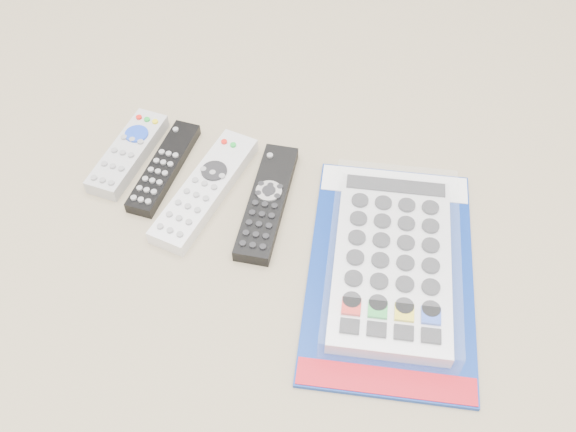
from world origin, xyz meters
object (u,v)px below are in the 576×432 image
(remote_small_grey, at_px, (128,153))
(remote_slim_black, at_px, (164,167))
(remote_large_black, at_px, (267,202))
(jumbo_remote_packaged, at_px, (392,260))
(remote_silver_dvd, at_px, (205,189))

(remote_small_grey, xyz_separation_m, remote_slim_black, (0.06, -0.01, -0.00))
(remote_large_black, distance_m, jumbo_remote_packaged, 0.19)
(remote_large_black, bearing_deg, remote_silver_dvd, 177.55)
(remote_silver_dvd, distance_m, remote_large_black, 0.09)
(remote_slim_black, height_order, remote_silver_dvd, remote_silver_dvd)
(remote_slim_black, bearing_deg, remote_large_black, -5.63)
(remote_small_grey, height_order, jumbo_remote_packaged, jumbo_remote_packaged)
(remote_slim_black, relative_size, remote_large_black, 0.86)
(remote_large_black, bearing_deg, jumbo_remote_packaged, -21.02)
(remote_small_grey, height_order, remote_slim_black, remote_small_grey)
(remote_small_grey, relative_size, remote_silver_dvd, 0.74)
(jumbo_remote_packaged, bearing_deg, remote_small_grey, 159.53)
(remote_silver_dvd, xyz_separation_m, remote_large_black, (0.09, 0.01, -0.00))
(remote_small_grey, relative_size, remote_large_black, 0.80)
(remote_small_grey, distance_m, remote_slim_black, 0.06)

